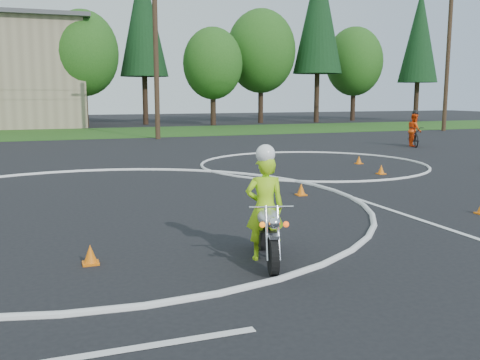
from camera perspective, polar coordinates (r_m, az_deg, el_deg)
name	(u,v)px	position (r m, az deg, el deg)	size (l,w,h in m)	color
ground	(114,243)	(9.42, -13.33, -6.51)	(120.00, 120.00, 0.00)	black
grass_strip	(62,134)	(36.13, -18.47, 4.71)	(120.00, 10.00, 0.02)	#1E4714
course_markings	(178,191)	(13.98, -6.62, -1.21)	(19.05, 19.05, 0.12)	silver
primary_motorcycle	(268,232)	(8.04, 2.97, -5.56)	(0.80, 1.78, 0.96)	black
rider_primary_grp	(265,205)	(8.07, 2.66, -2.65)	(0.67, 0.52, 1.77)	#A6E718
rider_second_grp	(414,134)	(27.26, 18.08, 4.72)	(1.34, 1.92, 1.75)	black
traffic_cones	(315,185)	(14.24, 8.00, -0.52)	(17.56, 8.92, 0.30)	orange
treeline	(239,45)	(46.59, -0.16, 14.20)	(38.20, 8.10, 14.52)	#382619
utility_poles	(156,45)	(30.74, -8.98, 14.05)	(41.60, 1.12, 10.00)	#473321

